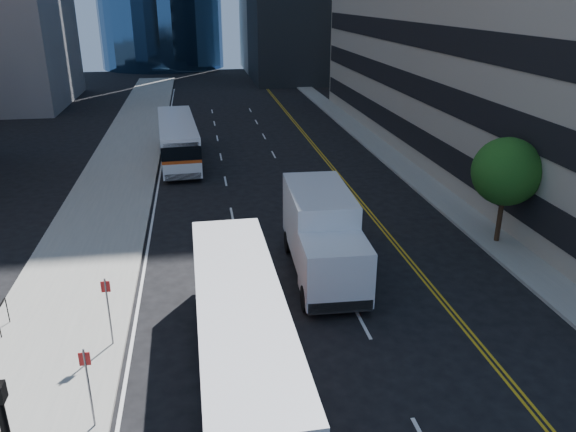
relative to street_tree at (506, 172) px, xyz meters
The scene contains 7 objects.
ground 12.58m from the street_tree, 138.37° to the right, with size 160.00×160.00×0.00m, color black.
sidewalk_west 26.11m from the street_tree, 138.92° to the left, with size 5.00×90.00×0.15m, color gray.
sidewalk_east 17.37m from the street_tree, 90.00° to the left, with size 2.00×90.00×0.15m, color gray.
street_tree is the anchor object (origin of this frame).
bus_front 15.72m from the street_tree, 147.47° to the right, with size 2.76×11.87×3.05m.
bus_rear 23.44m from the street_tree, 131.80° to the left, with size 3.25×11.67×2.97m.
box_truck 9.48m from the street_tree, 168.70° to the right, with size 2.83×7.51×3.55m.
Camera 1 is at (-5.09, -15.09, 11.29)m, focal length 35.00 mm.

